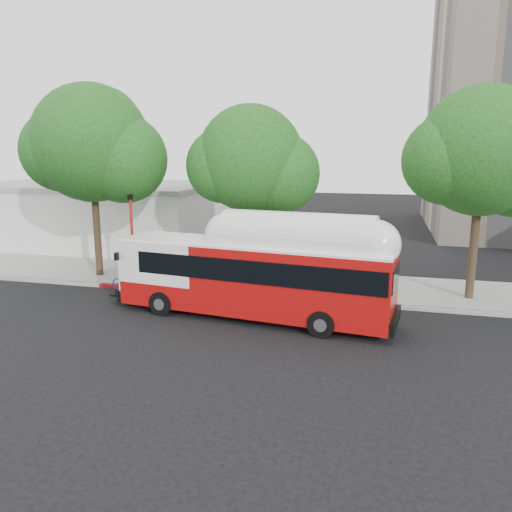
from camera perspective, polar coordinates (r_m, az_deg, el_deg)
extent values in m
plane|color=black|center=(18.86, -2.34, -8.22)|extent=(120.00, 120.00, 0.00)
cube|color=gray|center=(24.85, 1.92, -3.00)|extent=(60.00, 5.00, 0.15)
cube|color=gray|center=(22.41, 0.50, -4.68)|extent=(60.00, 0.30, 0.15)
cube|color=maroon|center=(23.27, -6.72, -4.12)|extent=(10.00, 0.32, 0.16)
cylinder|color=#2D2116|center=(26.72, -17.78, 3.99)|extent=(0.36, 0.36, 6.08)
sphere|color=#134514|center=(26.49, -18.32, 12.15)|extent=(5.80, 5.80, 5.80)
sphere|color=#134514|center=(25.85, -14.93, 10.68)|extent=(4.35, 4.35, 4.35)
cylinder|color=#2D2116|center=(24.04, -0.62, 2.95)|extent=(0.36, 0.36, 5.44)
sphere|color=#134514|center=(23.74, -0.64, 11.08)|extent=(5.00, 5.00, 5.00)
sphere|color=#134514|center=(23.64, 2.75, 9.41)|extent=(3.75, 3.75, 3.75)
cylinder|color=#2D2116|center=(23.37, 23.69, 2.05)|extent=(0.36, 0.36, 5.76)
sphere|color=#134514|center=(23.08, 24.46, 10.88)|extent=(5.40, 5.40, 5.40)
cube|color=silver|center=(36.63, -17.38, 4.44)|extent=(16.00, 10.00, 4.00)
cube|color=gray|center=(36.43, -17.59, 7.71)|extent=(16.20, 10.20, 0.30)
cube|color=#A10B0B|center=(19.51, -0.41, -2.52)|extent=(11.03, 3.71, 2.61)
cube|color=black|center=(19.22, 0.83, -1.09)|extent=(9.96, 3.63, 0.86)
cube|color=white|center=(19.21, -0.42, 1.35)|extent=(11.02, 3.64, 0.09)
cube|color=white|center=(18.58, 4.75, 1.68)|extent=(5.95, 2.53, 0.50)
cube|color=black|center=(22.62, -14.45, -3.93)|extent=(0.92, 1.70, 0.05)
imported|color=#202295|center=(22.51, -14.51, -2.86)|extent=(0.73, 1.60, 0.81)
cylinder|color=red|center=(24.49, -13.93, 1.33)|extent=(0.13, 0.13, 4.24)
cube|color=black|center=(24.19, -14.20, 6.52)|extent=(0.05, 0.42, 0.26)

